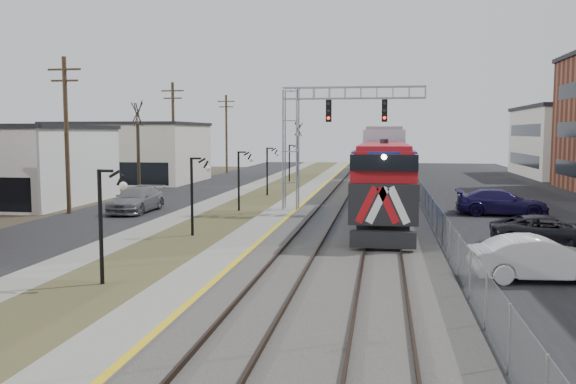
# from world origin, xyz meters

# --- Properties ---
(street_west) EXTENTS (7.00, 120.00, 0.04)m
(street_west) POSITION_xyz_m (-11.50, 35.00, 0.02)
(street_west) COLOR black
(street_west) RESTS_ON ground
(sidewalk) EXTENTS (2.00, 120.00, 0.08)m
(sidewalk) POSITION_xyz_m (-7.00, 35.00, 0.04)
(sidewalk) COLOR gray
(sidewalk) RESTS_ON ground
(grass_median) EXTENTS (4.00, 120.00, 0.06)m
(grass_median) POSITION_xyz_m (-4.00, 35.00, 0.03)
(grass_median) COLOR #464726
(grass_median) RESTS_ON ground
(platform) EXTENTS (2.00, 120.00, 0.24)m
(platform) POSITION_xyz_m (-1.00, 35.00, 0.12)
(platform) COLOR gray
(platform) RESTS_ON ground
(ballast_bed) EXTENTS (8.00, 120.00, 0.20)m
(ballast_bed) POSITION_xyz_m (4.00, 35.00, 0.10)
(ballast_bed) COLOR #595651
(ballast_bed) RESTS_ON ground
(parking_lot) EXTENTS (16.00, 120.00, 0.04)m
(parking_lot) POSITION_xyz_m (16.00, 35.00, 0.02)
(parking_lot) COLOR black
(parking_lot) RESTS_ON ground
(platform_edge) EXTENTS (0.24, 120.00, 0.01)m
(platform_edge) POSITION_xyz_m (-0.12, 35.00, 0.24)
(platform_edge) COLOR gold
(platform_edge) RESTS_ON platform
(track_near) EXTENTS (1.58, 120.00, 0.15)m
(track_near) POSITION_xyz_m (2.00, 35.00, 0.28)
(track_near) COLOR #2D2119
(track_near) RESTS_ON ballast_bed
(track_far) EXTENTS (1.58, 120.00, 0.15)m
(track_far) POSITION_xyz_m (5.50, 35.00, 0.28)
(track_far) COLOR #2D2119
(track_far) RESTS_ON ballast_bed
(train) EXTENTS (3.00, 85.85, 5.33)m
(train) POSITION_xyz_m (5.50, 59.08, 2.92)
(train) COLOR navy
(train) RESTS_ON ground
(signal_gantry) EXTENTS (9.00, 1.07, 8.15)m
(signal_gantry) POSITION_xyz_m (1.22, 27.99, 5.59)
(signal_gantry) COLOR gray
(signal_gantry) RESTS_ON ground
(lampposts) EXTENTS (0.14, 62.14, 4.00)m
(lampposts) POSITION_xyz_m (-4.00, 18.29, 2.00)
(lampposts) COLOR black
(lampposts) RESTS_ON ground
(utility_poles) EXTENTS (0.28, 80.28, 10.00)m
(utility_poles) POSITION_xyz_m (-14.50, 25.00, 5.00)
(utility_poles) COLOR #4C3823
(utility_poles) RESTS_ON ground
(fence) EXTENTS (0.04, 120.00, 1.60)m
(fence) POSITION_xyz_m (8.20, 35.00, 0.80)
(fence) COLOR gray
(fence) RESTS_ON ground
(bare_trees) EXTENTS (12.30, 42.30, 5.95)m
(bare_trees) POSITION_xyz_m (-12.66, 38.91, 2.70)
(bare_trees) COLOR #382D23
(bare_trees) RESTS_ON ground
(car_lot_b) EXTENTS (4.90, 2.08, 1.57)m
(car_lot_b) POSITION_xyz_m (10.96, 10.86, 0.79)
(car_lot_b) COLOR white
(car_lot_b) RESTS_ON ground
(car_lot_c) EXTENTS (5.20, 2.59, 1.42)m
(car_lot_c) POSITION_xyz_m (12.99, 17.78, 0.71)
(car_lot_c) COLOR black
(car_lot_c) RESTS_ON ground
(car_lot_d) EXTENTS (5.73, 2.60, 1.63)m
(car_lot_d) POSITION_xyz_m (12.87, 28.48, 0.81)
(car_lot_d) COLOR #1E164D
(car_lot_d) RESTS_ON ground
(car_lot_e) EXTENTS (4.39, 2.32, 1.42)m
(car_lot_e) POSITION_xyz_m (12.45, 29.86, 0.71)
(car_lot_e) COLOR slate
(car_lot_e) RESTS_ON ground
(car_street_b) EXTENTS (2.31, 5.62, 1.63)m
(car_street_b) POSITION_xyz_m (-10.50, 26.36, 0.81)
(car_street_b) COLOR slate
(car_street_b) RESTS_ON ground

